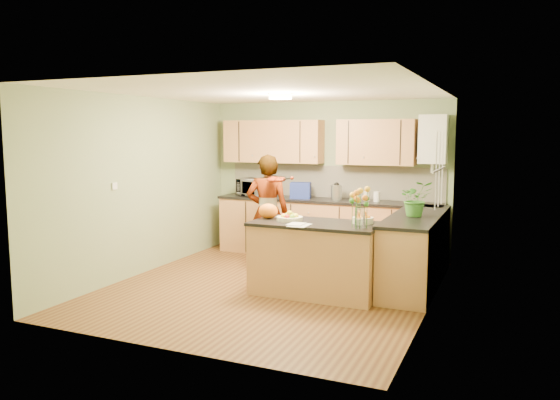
% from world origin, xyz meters
% --- Properties ---
extents(floor, '(4.50, 4.50, 0.00)m').
position_xyz_m(floor, '(0.00, 0.00, 0.00)').
color(floor, '#522D17').
rests_on(floor, ground).
extents(ceiling, '(4.00, 4.50, 0.02)m').
position_xyz_m(ceiling, '(0.00, 0.00, 2.50)').
color(ceiling, white).
rests_on(ceiling, wall_back).
extents(wall_back, '(4.00, 0.02, 2.50)m').
position_xyz_m(wall_back, '(0.00, 2.25, 1.25)').
color(wall_back, gray).
rests_on(wall_back, floor).
extents(wall_front, '(4.00, 0.02, 2.50)m').
position_xyz_m(wall_front, '(0.00, -2.25, 1.25)').
color(wall_front, gray).
rests_on(wall_front, floor).
extents(wall_left, '(0.02, 4.50, 2.50)m').
position_xyz_m(wall_left, '(-2.00, 0.00, 1.25)').
color(wall_left, gray).
rests_on(wall_left, floor).
extents(wall_right, '(0.02, 4.50, 2.50)m').
position_xyz_m(wall_right, '(2.00, 0.00, 1.25)').
color(wall_right, gray).
rests_on(wall_right, floor).
extents(back_counter, '(3.64, 0.62, 0.94)m').
position_xyz_m(back_counter, '(0.10, 1.95, 0.47)').
color(back_counter, '#BA7D4A').
rests_on(back_counter, floor).
extents(right_counter, '(0.62, 2.24, 0.94)m').
position_xyz_m(right_counter, '(1.70, 0.85, 0.47)').
color(right_counter, '#BA7D4A').
rests_on(right_counter, floor).
extents(splashback, '(3.60, 0.02, 0.52)m').
position_xyz_m(splashback, '(0.10, 2.23, 1.20)').
color(splashback, silver).
rests_on(splashback, back_counter).
extents(upper_cabinets, '(3.20, 0.34, 0.70)m').
position_xyz_m(upper_cabinets, '(-0.18, 2.08, 1.85)').
color(upper_cabinets, '#BA7D4A').
rests_on(upper_cabinets, wall_back).
extents(boiler, '(0.40, 0.30, 0.86)m').
position_xyz_m(boiler, '(1.70, 2.09, 1.90)').
color(boiler, white).
rests_on(boiler, wall_back).
extents(window_right, '(0.01, 1.30, 1.05)m').
position_xyz_m(window_right, '(1.99, 0.60, 1.55)').
color(window_right, white).
rests_on(window_right, wall_right).
extents(light_switch, '(0.02, 0.09, 0.09)m').
position_xyz_m(light_switch, '(-1.99, -0.60, 1.30)').
color(light_switch, white).
rests_on(light_switch, wall_left).
extents(ceiling_lamp, '(0.30, 0.30, 0.07)m').
position_xyz_m(ceiling_lamp, '(0.00, 0.30, 2.46)').
color(ceiling_lamp, '#FFEABF').
rests_on(ceiling_lamp, ceiling).
extents(peninsula_island, '(1.57, 0.81, 0.90)m').
position_xyz_m(peninsula_island, '(0.62, -0.03, 0.45)').
color(peninsula_island, '#BA7D4A').
rests_on(peninsula_island, floor).
extents(fruit_dish, '(0.33, 0.33, 0.12)m').
position_xyz_m(fruit_dish, '(0.27, -0.03, 0.95)').
color(fruit_dish, beige).
rests_on(fruit_dish, peninsula_island).
extents(orange_bowl, '(0.25, 0.25, 0.15)m').
position_xyz_m(orange_bowl, '(1.17, 0.12, 0.97)').
color(orange_bowl, beige).
rests_on(orange_bowl, peninsula_island).
extents(flower_vase, '(0.28, 0.28, 0.52)m').
position_xyz_m(flower_vase, '(1.22, -0.21, 1.25)').
color(flower_vase, silver).
rests_on(flower_vase, peninsula_island).
extents(orange_bag, '(0.30, 0.27, 0.19)m').
position_xyz_m(orange_bag, '(-0.05, 0.02, 1.00)').
color(orange_bag, orange).
rests_on(orange_bag, peninsula_island).
extents(papers, '(0.22, 0.30, 0.01)m').
position_xyz_m(papers, '(0.52, -0.33, 0.91)').
color(papers, silver).
rests_on(papers, peninsula_island).
extents(violinist, '(0.71, 0.58, 1.69)m').
position_xyz_m(violinist, '(-0.45, 0.87, 0.84)').
color(violinist, tan).
rests_on(violinist, floor).
extents(violin, '(0.68, 0.59, 0.17)m').
position_xyz_m(violin, '(-0.25, 0.65, 1.35)').
color(violin, '#561605').
rests_on(violin, violinist).
extents(microwave, '(0.61, 0.51, 0.29)m').
position_xyz_m(microwave, '(-1.19, 1.91, 1.08)').
color(microwave, white).
rests_on(microwave, back_counter).
extents(blue_box, '(0.37, 0.30, 0.26)m').
position_xyz_m(blue_box, '(-0.34, 1.92, 1.07)').
color(blue_box, navy).
rests_on(blue_box, back_counter).
extents(kettle, '(0.17, 0.17, 0.32)m').
position_xyz_m(kettle, '(0.27, 1.93, 1.07)').
color(kettle, '#BBBCC0').
rests_on(kettle, back_counter).
extents(jar_cream, '(0.11, 0.11, 0.15)m').
position_xyz_m(jar_cream, '(0.74, 2.00, 1.02)').
color(jar_cream, beige).
rests_on(jar_cream, back_counter).
extents(jar_white, '(0.12, 0.12, 0.16)m').
position_xyz_m(jar_white, '(0.90, 1.96, 1.02)').
color(jar_white, white).
rests_on(jar_white, back_counter).
extents(potted_plant, '(0.52, 0.49, 0.45)m').
position_xyz_m(potted_plant, '(1.70, 0.69, 1.17)').
color(potted_plant, '#377B29').
rests_on(potted_plant, right_counter).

